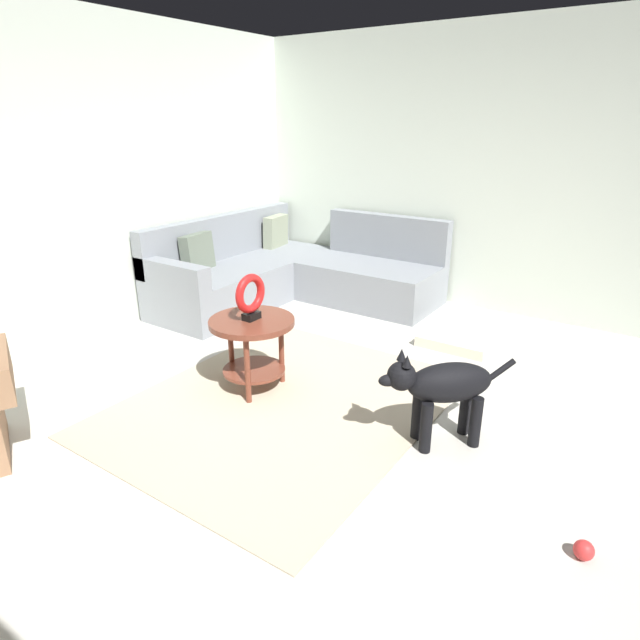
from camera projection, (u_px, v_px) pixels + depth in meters
ground_plane at (360, 455)px, 3.20m from camera, size 6.00×6.00×0.10m
wall_back at (47, 185)px, 4.25m from camera, size 6.00×0.12×2.70m
wall_right at (522, 175)px, 4.98m from camera, size 0.12×6.00×2.70m
area_rug at (284, 403)px, 3.67m from camera, size 2.30×1.90×0.01m
sectional_couch at (291, 274)px, 5.68m from camera, size 2.20×2.25×0.88m
side_table at (252, 336)px, 3.74m from camera, size 0.60×0.60×0.54m
torus_sculpture at (250, 296)px, 3.63m from camera, size 0.28×0.08×0.33m
dog_bed_mat at (464, 334)px, 4.74m from camera, size 0.80×0.60×0.09m
dog at (442, 387)px, 3.11m from camera, size 0.64×0.63×0.63m
dog_toy_ball at (584, 550)px, 2.37m from camera, size 0.09×0.09×0.09m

